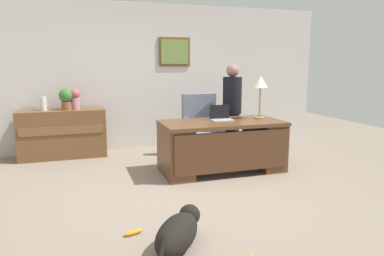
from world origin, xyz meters
name	(u,v)px	position (x,y,z in m)	size (l,w,h in m)	color
ground_plane	(192,190)	(0.00, 0.00, 0.00)	(12.00, 12.00, 0.00)	gray
back_wall	(150,77)	(0.00, 2.60, 1.35)	(7.00, 0.16, 2.70)	silver
desk	(222,144)	(0.68, 0.64, 0.41)	(1.80, 0.89, 0.76)	brown
credenza	(63,134)	(-1.61, 2.25, 0.41)	(1.42, 0.50, 0.83)	brown
armchair	(202,129)	(0.68, 1.55, 0.48)	(0.60, 0.59, 1.08)	slate
person_standing	(232,110)	(1.17, 1.39, 0.82)	(0.32, 0.32, 1.59)	#262323
dog_lying	(179,232)	(-0.57, -1.37, 0.15)	(0.63, 0.71, 0.30)	black
laptop	(221,116)	(0.71, 0.77, 0.81)	(0.32, 0.22, 0.22)	#B2B5BA
desk_lamp	(260,85)	(1.34, 0.74, 1.28)	(0.22, 0.22, 0.66)	#9E8447
vase_with_flowers	(75,98)	(-1.37, 2.25, 1.02)	(0.17, 0.17, 0.36)	#C5859E
vase_empty	(43,104)	(-1.88, 2.25, 0.94)	(0.11, 0.11, 0.23)	silver
potted_plant	(66,98)	(-1.51, 2.25, 1.02)	(0.24, 0.24, 0.36)	brown
dog_toy_bone	(133,232)	(-0.91, -0.99, 0.03)	(0.19, 0.05, 0.05)	orange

